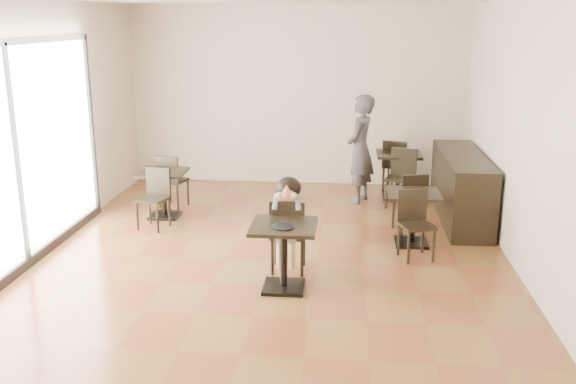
# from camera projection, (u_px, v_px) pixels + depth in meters

# --- Properties ---
(floor) EXTENTS (6.00, 8.00, 0.01)m
(floor) POSITION_uv_depth(u_px,v_px,m) (271.00, 261.00, 8.09)
(floor) COLOR brown
(floor) RESTS_ON ground
(wall_back) EXTENTS (6.00, 0.01, 3.20)m
(wall_back) POSITION_uv_depth(u_px,v_px,m) (297.00, 96.00, 11.51)
(wall_back) COLOR beige
(wall_back) RESTS_ON floor
(wall_front) EXTENTS (6.00, 0.01, 3.20)m
(wall_front) POSITION_uv_depth(u_px,v_px,m) (188.00, 255.00, 3.83)
(wall_front) COLOR beige
(wall_front) RESTS_ON floor
(wall_left) EXTENTS (0.01, 8.00, 3.20)m
(wall_left) POSITION_uv_depth(u_px,v_px,m) (30.00, 132.00, 7.94)
(wall_left) COLOR beige
(wall_left) RESTS_ON floor
(wall_right) EXTENTS (0.01, 8.00, 3.20)m
(wall_right) POSITION_uv_depth(u_px,v_px,m) (528.00, 140.00, 7.39)
(wall_right) COLOR beige
(wall_right) RESTS_ON floor
(storefront_window) EXTENTS (0.04, 4.50, 2.60)m
(storefront_window) POSITION_uv_depth(u_px,v_px,m) (14.00, 156.00, 7.51)
(storefront_window) COLOR white
(storefront_window) RESTS_ON floor
(child_table) EXTENTS (0.72, 0.72, 0.76)m
(child_table) POSITION_uv_depth(u_px,v_px,m) (284.00, 257.00, 7.16)
(child_table) COLOR black
(child_table) RESTS_ON floor
(child_chair) EXTENTS (0.41, 0.41, 0.92)m
(child_chair) POSITION_uv_depth(u_px,v_px,m) (288.00, 234.00, 7.67)
(child_chair) COLOR black
(child_chair) RESTS_ON floor
(child) EXTENTS (0.41, 0.58, 1.16)m
(child) POSITION_uv_depth(u_px,v_px,m) (288.00, 225.00, 7.64)
(child) COLOR slate
(child) RESTS_ON child_chair
(plate) EXTENTS (0.26, 0.26, 0.02)m
(plate) POSITION_uv_depth(u_px,v_px,m) (283.00, 227.00, 6.96)
(plate) COLOR black
(plate) RESTS_ON child_table
(pizza_slice) EXTENTS (0.27, 0.21, 0.06)m
(pizza_slice) POSITION_uv_depth(u_px,v_px,m) (287.00, 195.00, 7.35)
(pizza_slice) COLOR tan
(pizza_slice) RESTS_ON child
(adult_patron) EXTENTS (0.60, 0.75, 1.78)m
(adult_patron) POSITION_uv_depth(u_px,v_px,m) (360.00, 149.00, 10.45)
(adult_patron) COLOR #3E3D43
(adult_patron) RESTS_ON floor
(cafe_table_mid) EXTENTS (0.86, 0.86, 0.73)m
(cafe_table_mid) POSITION_uv_depth(u_px,v_px,m) (412.00, 218.00, 8.60)
(cafe_table_mid) COLOR black
(cafe_table_mid) RESTS_ON floor
(cafe_table_left) EXTENTS (0.83, 0.83, 0.72)m
(cafe_table_left) POSITION_uv_depth(u_px,v_px,m) (164.00, 194.00, 9.78)
(cafe_table_left) COLOR black
(cafe_table_left) RESTS_ON floor
(cafe_table_back) EXTENTS (0.92, 0.92, 0.78)m
(cafe_table_back) POSITION_uv_depth(u_px,v_px,m) (398.00, 176.00, 10.81)
(cafe_table_back) COLOR black
(cafe_table_back) RESTS_ON floor
(chair_mid_a) EXTENTS (0.49, 0.49, 0.87)m
(chair_mid_a) POSITION_uv_depth(u_px,v_px,m) (409.00, 202.00, 9.11)
(chair_mid_a) COLOR black
(chair_mid_a) RESTS_ON floor
(chair_mid_b) EXTENTS (0.49, 0.49, 0.87)m
(chair_mid_b) POSITION_uv_depth(u_px,v_px,m) (417.00, 226.00, 8.05)
(chair_mid_b) COLOR black
(chair_mid_b) RESTS_ON floor
(chair_left_a) EXTENTS (0.48, 0.48, 0.87)m
(chair_left_a) POSITION_uv_depth(u_px,v_px,m) (173.00, 181.00, 10.29)
(chair_left_a) COLOR black
(chair_left_a) RESTS_ON floor
(chair_left_b) EXTENTS (0.48, 0.48, 0.87)m
(chair_left_b) POSITION_uv_depth(u_px,v_px,m) (153.00, 199.00, 9.23)
(chair_left_b) COLOR black
(chair_left_b) RESTS_ON floor
(chair_back_a) EXTENTS (0.53, 0.53, 0.93)m
(chair_back_a) POSITION_uv_depth(u_px,v_px,m) (396.00, 166.00, 11.17)
(chair_back_a) COLOR black
(chair_back_a) RESTS_ON floor
(chair_back_b) EXTENTS (0.53, 0.53, 0.93)m
(chair_back_b) POSITION_uv_depth(u_px,v_px,m) (400.00, 179.00, 10.26)
(chair_back_b) COLOR black
(chair_back_b) RESTS_ON floor
(service_counter) EXTENTS (0.60, 2.40, 1.00)m
(service_counter) POSITION_uv_depth(u_px,v_px,m) (461.00, 187.00, 9.64)
(service_counter) COLOR black
(service_counter) RESTS_ON floor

